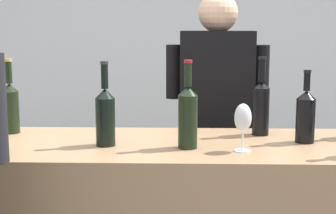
{
  "coord_description": "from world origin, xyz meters",
  "views": [
    {
      "loc": [
        0.1,
        -2.04,
        1.47
      ],
      "look_at": [
        0.04,
        0.0,
        1.15
      ],
      "focal_mm": 54.35,
      "sensor_mm": 36.0,
      "label": 1
    }
  ],
  "objects_px": {
    "wine_bottle_0": "(188,115)",
    "person_server": "(216,151)",
    "wine_bottle_4": "(261,105)",
    "wine_bottle_6": "(306,115)",
    "wine_bottle_2": "(105,115)",
    "wine_bottle_5": "(10,106)",
    "wine_glass": "(243,120)"
  },
  "relations": [
    {
      "from": "wine_bottle_0",
      "to": "person_server",
      "type": "distance_m",
      "value": 0.8
    },
    {
      "from": "wine_glass",
      "to": "person_server",
      "type": "height_order",
      "value": "person_server"
    },
    {
      "from": "wine_bottle_0",
      "to": "person_server",
      "type": "bearing_deg",
      "value": 77.4
    },
    {
      "from": "wine_bottle_2",
      "to": "wine_bottle_6",
      "type": "height_order",
      "value": "wine_bottle_2"
    },
    {
      "from": "wine_bottle_2",
      "to": "wine_bottle_6",
      "type": "bearing_deg",
      "value": 5.56
    },
    {
      "from": "wine_bottle_0",
      "to": "wine_glass",
      "type": "distance_m",
      "value": 0.21
    },
    {
      "from": "wine_glass",
      "to": "person_server",
      "type": "bearing_deg",
      "value": 93.66
    },
    {
      "from": "wine_bottle_6",
      "to": "wine_bottle_4",
      "type": "bearing_deg",
      "value": 138.3
    },
    {
      "from": "person_server",
      "to": "wine_bottle_0",
      "type": "bearing_deg",
      "value": -102.6
    },
    {
      "from": "wine_bottle_2",
      "to": "person_server",
      "type": "height_order",
      "value": "person_server"
    },
    {
      "from": "wine_bottle_2",
      "to": "wine_bottle_5",
      "type": "height_order",
      "value": "wine_bottle_2"
    },
    {
      "from": "wine_bottle_2",
      "to": "wine_glass",
      "type": "height_order",
      "value": "wine_bottle_2"
    },
    {
      "from": "wine_bottle_4",
      "to": "wine_bottle_5",
      "type": "distance_m",
      "value": 1.11
    },
    {
      "from": "wine_bottle_4",
      "to": "wine_bottle_6",
      "type": "relative_size",
      "value": 1.15
    },
    {
      "from": "wine_bottle_4",
      "to": "person_server",
      "type": "distance_m",
      "value": 0.59
    },
    {
      "from": "wine_bottle_4",
      "to": "wine_bottle_6",
      "type": "height_order",
      "value": "wine_bottle_4"
    },
    {
      "from": "wine_bottle_0",
      "to": "wine_bottle_4",
      "type": "xyz_separation_m",
      "value": [
        0.32,
        0.26,
        -0.0
      ]
    },
    {
      "from": "person_server",
      "to": "wine_glass",
      "type": "bearing_deg",
      "value": -86.34
    },
    {
      "from": "wine_bottle_2",
      "to": "wine_bottle_5",
      "type": "relative_size",
      "value": 1.02
    },
    {
      "from": "wine_bottle_0",
      "to": "wine_bottle_5",
      "type": "relative_size",
      "value": 1.04
    },
    {
      "from": "wine_bottle_6",
      "to": "wine_bottle_0",
      "type": "bearing_deg",
      "value": -166.97
    },
    {
      "from": "wine_bottle_0",
      "to": "person_server",
      "type": "xyz_separation_m",
      "value": [
        0.16,
        0.72,
        -0.32
      ]
    },
    {
      "from": "wine_bottle_5",
      "to": "wine_bottle_6",
      "type": "bearing_deg",
      "value": -6.79
    },
    {
      "from": "wine_bottle_5",
      "to": "wine_bottle_6",
      "type": "xyz_separation_m",
      "value": [
        1.27,
        -0.15,
        -0.01
      ]
    },
    {
      "from": "wine_bottle_6",
      "to": "wine_glass",
      "type": "xyz_separation_m",
      "value": [
        -0.27,
        -0.16,
        0.01
      ]
    },
    {
      "from": "wine_bottle_0",
      "to": "wine_bottle_2",
      "type": "bearing_deg",
      "value": 174.29
    },
    {
      "from": "wine_bottle_5",
      "to": "person_server",
      "type": "distance_m",
      "value": 1.1
    },
    {
      "from": "wine_bottle_6",
      "to": "wine_glass",
      "type": "height_order",
      "value": "wine_bottle_6"
    },
    {
      "from": "wine_bottle_2",
      "to": "person_server",
      "type": "distance_m",
      "value": 0.9
    },
    {
      "from": "wine_bottle_0",
      "to": "wine_glass",
      "type": "relative_size",
      "value": 1.87
    },
    {
      "from": "wine_bottle_2",
      "to": "wine_glass",
      "type": "xyz_separation_m",
      "value": [
        0.54,
        -0.08,
        -0.0
      ]
    },
    {
      "from": "wine_bottle_2",
      "to": "wine_bottle_4",
      "type": "relative_size",
      "value": 0.99
    }
  ]
}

